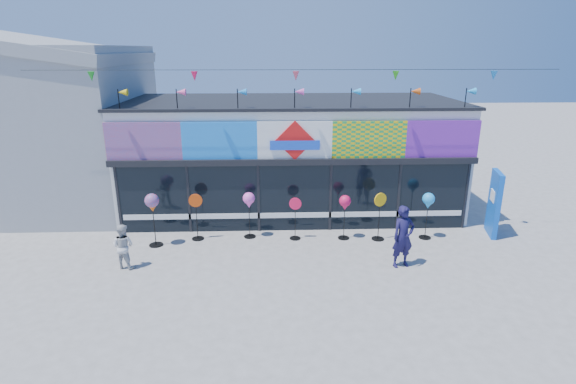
{
  "coord_description": "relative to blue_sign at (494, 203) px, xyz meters",
  "views": [
    {
      "loc": [
        -0.76,
        -10.75,
        5.9
      ],
      "look_at": [
        -0.27,
        2.0,
        1.81
      ],
      "focal_mm": 28.0,
      "sensor_mm": 36.0,
      "label": 1
    }
  ],
  "objects": [
    {
      "name": "ground",
      "position": [
        -6.51,
        -2.82,
        -1.08
      ],
      "size": [
        80.0,
        80.0,
        0.0
      ],
      "primitive_type": "plane",
      "color": "slate",
      "rests_on": "ground"
    },
    {
      "name": "kite_shop",
      "position": [
        -6.51,
        3.12,
        0.97
      ],
      "size": [
        16.0,
        5.7,
        5.31
      ],
      "color": "silver",
      "rests_on": "ground"
    },
    {
      "name": "neighbour_building",
      "position": [
        -16.51,
        4.18,
        2.13
      ],
      "size": [
        8.18,
        7.2,
        6.87
      ],
      "color": "gray",
      "rests_on": "ground"
    },
    {
      "name": "blue_sign",
      "position": [
        0.0,
        0.0,
        0.0
      ],
      "size": [
        0.4,
        1.08,
        2.14
      ],
      "rotation": [
        0.0,
        0.0,
        -0.23
      ],
      "color": "blue",
      "rests_on": "ground"
    },
    {
      "name": "spinner_0",
      "position": [
        -10.92,
        -0.51,
        0.29
      ],
      "size": [
        0.43,
        0.43,
        1.7
      ],
      "color": "black",
      "rests_on": "ground"
    },
    {
      "name": "spinner_1",
      "position": [
        -9.68,
        -0.06,
        -0.26
      ],
      "size": [
        0.43,
        0.39,
        1.54
      ],
      "color": "black",
      "rests_on": "ground"
    },
    {
      "name": "spinner_2",
      "position": [
        -8.0,
        0.05,
        0.15
      ],
      "size": [
        0.39,
        0.39,
        1.53
      ],
      "color": "black",
      "rests_on": "ground"
    },
    {
      "name": "spinner_3",
      "position": [
        -6.52,
        -0.15,
        -0.34
      ],
      "size": [
        0.39,
        0.36,
        1.4
      ],
      "color": "black",
      "rests_on": "ground"
    },
    {
      "name": "spinner_4",
      "position": [
        -4.94,
        -0.18,
        0.1
      ],
      "size": [
        0.37,
        0.37,
        1.47
      ],
      "color": "black",
      "rests_on": "ground"
    },
    {
      "name": "spinner_5",
      "position": [
        -3.84,
        -0.3,
        -0.24
      ],
      "size": [
        0.42,
        0.4,
        1.58
      ],
      "color": "black",
      "rests_on": "ground"
    },
    {
      "name": "spinner_6",
      "position": [
        -2.28,
        -0.25,
        0.16
      ],
      "size": [
        0.39,
        0.39,
        1.54
      ],
      "color": "black",
      "rests_on": "ground"
    },
    {
      "name": "adult_man",
      "position": [
        -3.61,
        -2.18,
        -0.18
      ],
      "size": [
        0.74,
        0.59,
        1.79
      ],
      "primitive_type": "imported",
      "rotation": [
        0.0,
        0.0,
        0.27
      ],
      "color": "#17133D",
      "rests_on": "ground"
    },
    {
      "name": "child",
      "position": [
        -11.42,
        -1.97,
        -0.43
      ],
      "size": [
        0.7,
        0.52,
        1.29
      ],
      "primitive_type": "imported",
      "rotation": [
        0.0,
        0.0,
        2.86
      ],
      "color": "silver",
      "rests_on": "ground"
    }
  ]
}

